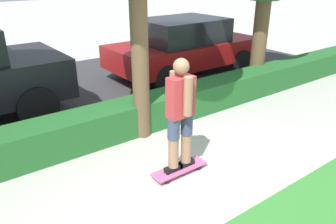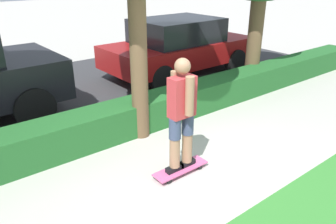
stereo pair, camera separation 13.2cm
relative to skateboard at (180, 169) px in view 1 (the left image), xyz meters
The scene contains 6 objects.
ground_plane 0.33m from the skateboard, 14.33° to the right, with size 60.00×60.00×0.00m, color #BCB7AD.
street_asphalt 4.13m from the skateboard, 85.73° to the left, with size 14.00×5.00×0.01m.
hedge_row 1.57m from the skateboard, 78.57° to the left, with size 14.00×0.60×0.55m.
skateboard is the anchor object (origin of this frame).
skater_person 0.84m from the skateboard, 90.00° to the left, with size 0.48×0.40×1.54m.
parked_car_middle 4.82m from the skateboard, 50.64° to the left, with size 4.12×1.91×1.46m.
Camera 1 is at (-2.70, -2.92, 2.60)m, focal length 35.00 mm.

